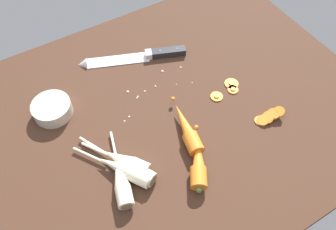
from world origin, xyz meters
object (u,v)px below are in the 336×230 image
(parsnip_mid_right, at_px, (126,161))
(carrot_slice_stack, at_px, (269,116))
(parsnip_back, at_px, (124,170))
(whole_carrot, at_px, (187,130))
(prep_bowl, at_px, (52,109))
(parsnip_front, at_px, (128,165))
(whole_carrot_second, at_px, (198,162))
(carrot_slice_stray_far, at_px, (233,89))
(chefs_knife, at_px, (131,58))
(parsnip_mid_left, at_px, (121,179))
(carrot_slice_stray_mid, at_px, (232,83))
(carrot_slice_stray_near, at_px, (217,96))

(parsnip_mid_right, bearing_deg, carrot_slice_stack, -10.39)
(parsnip_back, height_order, carrot_slice_stack, parsnip_back)
(whole_carrot, xyz_separation_m, prep_bowl, (-0.29, 0.25, 0.00))
(whole_carrot, relative_size, parsnip_mid_right, 1.12)
(parsnip_front, height_order, prep_bowl, same)
(whole_carrot_second, bearing_deg, parsnip_mid_right, 148.43)
(parsnip_mid_right, bearing_deg, whole_carrot, 0.14)
(carrot_slice_stray_far, bearing_deg, chefs_knife, 126.81)
(parsnip_mid_right, distance_m, parsnip_back, 0.02)
(parsnip_front, bearing_deg, parsnip_mid_left, -141.14)
(whole_carrot, distance_m, carrot_slice_stray_mid, 0.23)
(whole_carrot_second, xyz_separation_m, parsnip_back, (-0.17, 0.08, -0.00))
(whole_carrot_second, distance_m, parsnip_front, 0.18)
(parsnip_mid_left, height_order, carrot_slice_stray_mid, parsnip_mid_left)
(parsnip_front, distance_m, carrot_slice_stray_mid, 0.41)
(carrot_slice_stray_far, bearing_deg, carrot_slice_stray_mid, 63.69)
(chefs_knife, xyz_separation_m, carrot_slice_stray_far, (0.20, -0.27, -0.00))
(parsnip_mid_left, xyz_separation_m, carrot_slice_stray_near, (0.36, 0.10, -0.02))
(carrot_slice_stray_mid, bearing_deg, carrot_slice_stray_near, -165.42)
(parsnip_back, height_order, prep_bowl, same)
(parsnip_back, xyz_separation_m, carrot_slice_stray_near, (0.35, 0.08, -0.02))
(parsnip_mid_left, relative_size, carrot_slice_stray_near, 5.84)
(carrot_slice_stray_near, bearing_deg, chefs_knife, 118.59)
(parsnip_back, xyz_separation_m, carrot_slice_stack, (0.43, -0.06, -0.01))
(parsnip_front, height_order, carrot_slice_stray_far, parsnip_front)
(chefs_knife, xyz_separation_m, parsnip_back, (-0.20, -0.35, 0.01))
(parsnip_back, height_order, carrot_slice_stray_near, parsnip_back)
(whole_carrot_second, height_order, parsnip_mid_right, whole_carrot_second)
(carrot_slice_stack, bearing_deg, whole_carrot, 161.45)
(parsnip_mid_left, xyz_separation_m, carrot_slice_stray_mid, (0.43, 0.12, -0.02))
(prep_bowl, bearing_deg, carrot_slice_stray_mid, -18.92)
(whole_carrot_second, xyz_separation_m, parsnip_mid_right, (-0.16, 0.10, -0.00))
(parsnip_front, xyz_separation_m, carrot_slice_stray_mid, (0.40, 0.09, -0.02))
(whole_carrot_second, bearing_deg, parsnip_front, 152.12)
(carrot_slice_stray_far, bearing_deg, parsnip_mid_left, -166.76)
(chefs_knife, distance_m, parsnip_front, 0.39)
(parsnip_front, distance_m, parsnip_mid_right, 0.01)
(parsnip_back, bearing_deg, whole_carrot, 5.63)
(carrot_slice_stray_mid, distance_m, prep_bowl, 0.53)
(prep_bowl, bearing_deg, parsnip_back, -71.95)
(carrot_slice_stack, relative_size, carrot_slice_stray_mid, 2.07)
(prep_bowl, bearing_deg, chefs_knife, 15.35)
(parsnip_front, bearing_deg, carrot_slice_stray_far, 10.67)
(carrot_slice_stack, height_order, prep_bowl, prep_bowl)
(chefs_knife, xyz_separation_m, whole_carrot_second, (-0.03, -0.43, 0.01))
(whole_carrot, distance_m, parsnip_mid_left, 0.22)
(carrot_slice_stray_near, distance_m, prep_bowl, 0.47)
(carrot_slice_stray_mid, relative_size, prep_bowl, 0.38)
(carrot_slice_stray_near, distance_m, carrot_slice_stray_mid, 0.07)
(whole_carrot, bearing_deg, parsnip_mid_left, -169.78)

